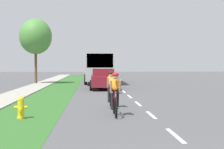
{
  "coord_description": "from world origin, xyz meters",
  "views": [
    {
      "loc": [
        -2.17,
        -3.76,
        1.86
      ],
      "look_at": [
        -0.58,
        22.52,
        1.05
      ],
      "focal_mm": 53.27,
      "sensor_mm": 36.0,
      "label": 1
    }
  ],
  "objects_px": {
    "fire_hydrant_yellow": "(21,108)",
    "cyclist_trailing": "(111,89)",
    "cyclist_lead": "(115,93)",
    "street_tree_near": "(36,37)",
    "bus_silver": "(99,63)",
    "pickup_black": "(96,70)",
    "sedan_maroon": "(103,79)",
    "suv_blue": "(95,70)"
  },
  "relations": [
    {
      "from": "suv_blue",
      "to": "bus_silver",
      "type": "bearing_deg",
      "value": -89.28
    },
    {
      "from": "cyclist_trailing",
      "to": "street_tree_near",
      "type": "xyz_separation_m",
      "value": [
        -6.2,
        18.19,
        3.71
      ]
    },
    {
      "from": "cyclist_trailing",
      "to": "sedan_maroon",
      "type": "xyz_separation_m",
      "value": [
        0.01,
        10.65,
        -0.04
      ]
    },
    {
      "from": "pickup_black",
      "to": "fire_hydrant_yellow",
      "type": "bearing_deg",
      "value": -93.68
    },
    {
      "from": "suv_blue",
      "to": "pickup_black",
      "type": "relative_size",
      "value": 0.92
    },
    {
      "from": "fire_hydrant_yellow",
      "to": "suv_blue",
      "type": "height_order",
      "value": "suv_blue"
    },
    {
      "from": "sedan_maroon",
      "to": "pickup_black",
      "type": "relative_size",
      "value": 0.84
    },
    {
      "from": "cyclist_lead",
      "to": "street_tree_near",
      "type": "height_order",
      "value": "street_tree_near"
    },
    {
      "from": "fire_hydrant_yellow",
      "to": "bus_silver",
      "type": "bearing_deg",
      "value": 82.12
    },
    {
      "from": "bus_silver",
      "to": "street_tree_near",
      "type": "xyz_separation_m",
      "value": [
        -6.07,
        -1.75,
        2.54
      ]
    },
    {
      "from": "cyclist_lead",
      "to": "suv_blue",
      "type": "relative_size",
      "value": 0.37
    },
    {
      "from": "cyclist_lead",
      "to": "sedan_maroon",
      "type": "bearing_deg",
      "value": 89.99
    },
    {
      "from": "pickup_black",
      "to": "street_tree_near",
      "type": "xyz_separation_m",
      "value": [
        -6.2,
        -29.8,
        3.69
      ]
    },
    {
      "from": "cyclist_trailing",
      "to": "pickup_black",
      "type": "xyz_separation_m",
      "value": [
        -0.0,
        47.99,
        0.02
      ]
    },
    {
      "from": "sedan_maroon",
      "to": "pickup_black",
      "type": "bearing_deg",
      "value": 90.01
    },
    {
      "from": "pickup_black",
      "to": "street_tree_near",
      "type": "height_order",
      "value": "street_tree_near"
    },
    {
      "from": "cyclist_lead",
      "to": "bus_silver",
      "type": "height_order",
      "value": "bus_silver"
    },
    {
      "from": "fire_hydrant_yellow",
      "to": "cyclist_trailing",
      "type": "xyz_separation_m",
      "value": [
        3.25,
        2.61,
        0.44
      ]
    },
    {
      "from": "sedan_maroon",
      "to": "bus_silver",
      "type": "bearing_deg",
      "value": 90.86
    },
    {
      "from": "sedan_maroon",
      "to": "pickup_black",
      "type": "height_order",
      "value": "pickup_black"
    },
    {
      "from": "cyclist_trailing",
      "to": "street_tree_near",
      "type": "bearing_deg",
      "value": 108.83
    },
    {
      "from": "pickup_black",
      "to": "sedan_maroon",
      "type": "bearing_deg",
      "value": -89.99
    },
    {
      "from": "sedan_maroon",
      "to": "bus_silver",
      "type": "height_order",
      "value": "bus_silver"
    },
    {
      "from": "fire_hydrant_yellow",
      "to": "suv_blue",
      "type": "bearing_deg",
      "value": 86.08
    },
    {
      "from": "cyclist_trailing",
      "to": "bus_silver",
      "type": "distance_m",
      "value": 19.97
    },
    {
      "from": "fire_hydrant_yellow",
      "to": "street_tree_near",
      "type": "bearing_deg",
      "value": 98.07
    },
    {
      "from": "cyclist_trailing",
      "to": "pickup_black",
      "type": "distance_m",
      "value": 47.99
    },
    {
      "from": "fire_hydrant_yellow",
      "to": "cyclist_trailing",
      "type": "distance_m",
      "value": 4.2
    },
    {
      "from": "cyclist_trailing",
      "to": "street_tree_near",
      "type": "relative_size",
      "value": 0.28
    },
    {
      "from": "cyclist_trailing",
      "to": "street_tree_near",
      "type": "distance_m",
      "value": 19.57
    },
    {
      "from": "street_tree_near",
      "to": "sedan_maroon",
      "type": "bearing_deg",
      "value": -50.54
    },
    {
      "from": "bus_silver",
      "to": "street_tree_near",
      "type": "distance_m",
      "value": 6.81
    },
    {
      "from": "cyclist_lead",
      "to": "bus_silver",
      "type": "bearing_deg",
      "value": 90.35
    },
    {
      "from": "cyclist_lead",
      "to": "street_tree_near",
      "type": "bearing_deg",
      "value": 106.9
    },
    {
      "from": "fire_hydrant_yellow",
      "to": "pickup_black",
      "type": "height_order",
      "value": "pickup_black"
    },
    {
      "from": "cyclist_lead",
      "to": "street_tree_near",
      "type": "distance_m",
      "value": 21.67
    },
    {
      "from": "street_tree_near",
      "to": "cyclist_lead",
      "type": "bearing_deg",
      "value": -73.1
    },
    {
      "from": "street_tree_near",
      "to": "suv_blue",
      "type": "bearing_deg",
      "value": 74.59
    },
    {
      "from": "suv_blue",
      "to": "pickup_black",
      "type": "distance_m",
      "value": 8.67
    },
    {
      "from": "sedan_maroon",
      "to": "bus_silver",
      "type": "xyz_separation_m",
      "value": [
        -0.14,
        9.29,
        1.21
      ]
    },
    {
      "from": "cyclist_trailing",
      "to": "suv_blue",
      "type": "relative_size",
      "value": 0.37
    },
    {
      "from": "fire_hydrant_yellow",
      "to": "street_tree_near",
      "type": "relative_size",
      "value": 0.12
    }
  ]
}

